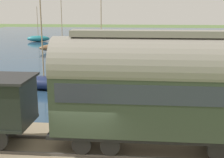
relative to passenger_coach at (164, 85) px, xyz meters
name	(u,v)px	position (x,y,z in m)	size (l,w,h in m)	color
harbor_water	(129,43)	(42.94, 2.99, -3.29)	(80.00, 80.00, 0.01)	navy
rail_embankment	(88,154)	(0.00, 2.99, -3.01)	(5.27, 56.00, 0.68)	#84755B
passenger_coach	(164,85)	(0.00, 0.00, 0.00)	(2.22, 8.85, 4.70)	black
sailboat_teal	(38,38)	(43.39, 19.39, -2.72)	(2.06, 4.20, 6.19)	#1E707A
sailboat_white	(101,40)	(40.68, 7.54, -2.59)	(3.03, 6.54, 8.85)	white
sailboat_black	(101,36)	(46.94, 8.41, -2.58)	(1.48, 3.40, 8.53)	black
sailboat_navy	(44,82)	(11.00, 8.25, -2.73)	(2.37, 6.39, 8.93)	#192347
sailboat_brown	(63,47)	(31.35, 11.90, -2.66)	(3.70, 6.56, 9.45)	brown
rowboat_off_pier	(89,113)	(5.20, 3.81, -3.06)	(2.18, 2.14, 0.45)	beige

